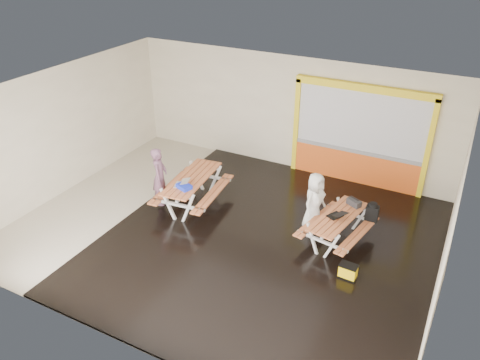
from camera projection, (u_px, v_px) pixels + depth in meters
The scene contains 14 objects.
room at pixel (222, 168), 10.98m from camera, with size 10.02×8.02×3.52m.
deck at pixel (269, 243), 11.31m from camera, with size 7.50×7.98×0.05m, color black.
kiosk at pixel (359, 138), 13.30m from camera, with size 3.88×0.16×3.00m.
picnic_table_left at pixel (192, 184), 12.52m from camera, with size 1.71×2.34×0.88m.
picnic_table_right at pixel (338, 222), 11.10m from camera, with size 1.61×2.10×0.76m.
person_left at pixel (160, 176), 12.41m from camera, with size 0.58×0.38×1.60m, color #724B62.
person_right at pixel (314, 201), 11.52m from camera, with size 0.73×0.47×1.49m, color white.
laptop_left at pixel (182, 183), 12.04m from camera, with size 0.46×0.44×0.16m.
laptop_right at pixel (337, 215), 10.94m from camera, with size 0.51×0.49×0.17m.
blue_pouch at pixel (184, 187), 11.90m from camera, with size 0.37×0.26×0.11m, color #1A30D3.
toolbox at pixel (354, 202), 11.38m from camera, with size 0.39×0.32×0.20m.
backpack at pixel (372, 212), 11.28m from camera, with size 0.30×0.19×0.50m.
dark_case at pixel (320, 233), 11.54m from camera, with size 0.34×0.26×0.13m, color black.
fluke_bag at pixel (348, 271), 10.11m from camera, with size 0.40×0.27×0.33m.
Camera 1 is at (4.87, -8.46, 6.80)m, focal length 35.31 mm.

